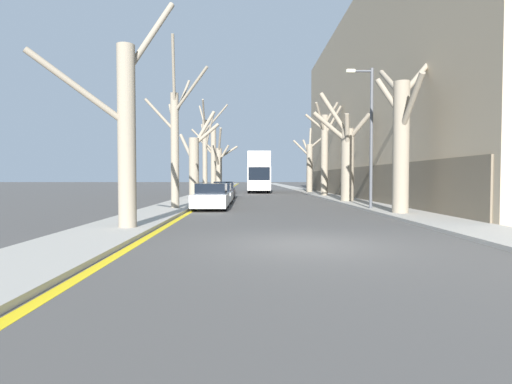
{
  "coord_description": "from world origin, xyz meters",
  "views": [
    {
      "loc": [
        -1.46,
        -9.99,
        1.68
      ],
      "look_at": [
        -0.63,
        31.75,
        0.2
      ],
      "focal_mm": 28.0,
      "sensor_mm": 36.0,
      "label": 1
    }
  ],
  "objects": [
    {
      "name": "ground_plane",
      "position": [
        0.0,
        0.0,
        0.0
      ],
      "size": [
        300.0,
        300.0,
        0.0
      ],
      "primitive_type": "plane",
      "color": "#4C4947"
    },
    {
      "name": "sidewalk_left",
      "position": [
        -5.71,
        50.0,
        0.06
      ],
      "size": [
        2.44,
        120.0,
        0.12
      ],
      "primitive_type": "cube",
      "color": "#A39E93",
      "rests_on": "ground"
    },
    {
      "name": "sidewalk_right",
      "position": [
        5.71,
        50.0,
        0.06
      ],
      "size": [
        2.44,
        120.0,
        0.12
      ],
      "primitive_type": "cube",
      "color": "#A39E93",
      "rests_on": "ground"
    },
    {
      "name": "building_facade_right",
      "position": [
        11.92,
        23.05,
        7.92
      ],
      "size": [
        10.08,
        39.95,
        15.87
      ],
      "color": "tan",
      "rests_on": "ground"
    },
    {
      "name": "kerb_line_stripe",
      "position": [
        -4.3,
        50.0,
        0.0
      ],
      "size": [
        0.24,
        120.0,
        0.01
      ],
      "primitive_type": "cube",
      "color": "yellow",
      "rests_on": "ground"
    },
    {
      "name": "street_tree_left_0",
      "position": [
        -5.33,
        2.75,
        3.26
      ],
      "size": [
        3.82,
        4.04,
        7.74
      ],
      "color": "gray",
      "rests_on": "ground"
    },
    {
      "name": "street_tree_left_1",
      "position": [
        -5.26,
        10.99,
        3.7
      ],
      "size": [
        3.44,
        4.09,
        8.64
      ],
      "color": "gray",
      "rests_on": "ground"
    },
    {
      "name": "street_tree_left_2",
      "position": [
        -5.37,
        19.61,
        2.92
      ],
      "size": [
        3.34,
        3.27,
        6.8
      ],
      "color": "gray",
      "rests_on": "ground"
    },
    {
      "name": "street_tree_left_3",
      "position": [
        -5.42,
        27.2,
        4.16
      ],
      "size": [
        2.92,
        3.38,
        8.56
      ],
      "color": "gray",
      "rests_on": "ground"
    },
    {
      "name": "street_tree_left_4",
      "position": [
        -5.52,
        35.65,
        3.9
      ],
      "size": [
        2.9,
        1.15,
        7.36
      ],
      "color": "gray",
      "rests_on": "ground"
    },
    {
      "name": "street_tree_left_5",
      "position": [
        -5.23,
        42.76,
        3.33
      ],
      "size": [
        3.05,
        3.77,
        8.07
      ],
      "color": "gray",
      "rests_on": "ground"
    },
    {
      "name": "street_tree_right_0",
      "position": [
        5.38,
        7.76,
        3.48
      ],
      "size": [
        2.87,
        5.05,
        7.24
      ],
      "color": "gray",
      "rests_on": "ground"
    },
    {
      "name": "street_tree_right_1",
      "position": [
        5.19,
        16.95,
        3.1
      ],
      "size": [
        3.69,
        2.06,
        7.55
      ],
      "color": "gray",
      "rests_on": "ground"
    },
    {
      "name": "street_tree_right_2",
      "position": [
        5.44,
        25.92,
        4.16
      ],
      "size": [
        3.22,
        2.02,
        8.4
      ],
      "color": "gray",
      "rests_on": "ground"
    },
    {
      "name": "street_tree_right_3",
      "position": [
        5.44,
        34.5,
        3.33
      ],
      "size": [
        4.37,
        3.71,
        7.49
      ],
      "color": "gray",
      "rests_on": "ground"
    },
    {
      "name": "double_decker_bus",
      "position": [
        -0.3,
        36.79,
        2.56
      ],
      "size": [
        2.52,
        10.1,
        4.53
      ],
      "color": "silver",
      "rests_on": "ground"
    },
    {
      "name": "parked_car_0",
      "position": [
        -3.43,
        11.42,
        0.65
      ],
      "size": [
        1.78,
        4.12,
        1.38
      ],
      "color": "silver",
      "rests_on": "ground"
    },
    {
      "name": "parked_car_1",
      "position": [
        -3.43,
        16.57,
        0.63
      ],
      "size": [
        1.81,
        3.97,
        1.33
      ],
      "color": "silver",
      "rests_on": "ground"
    },
    {
      "name": "parked_car_2",
      "position": [
        -3.43,
        22.68,
        0.65
      ],
      "size": [
        1.73,
        4.49,
        1.38
      ],
      "color": "black",
      "rests_on": "ground"
    },
    {
      "name": "lamp_post",
      "position": [
        4.74,
        10.35,
        4.08
      ],
      "size": [
        1.4,
        0.2,
        7.26
      ],
      "color": "#4C4F54",
      "rests_on": "ground"
    }
  ]
}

